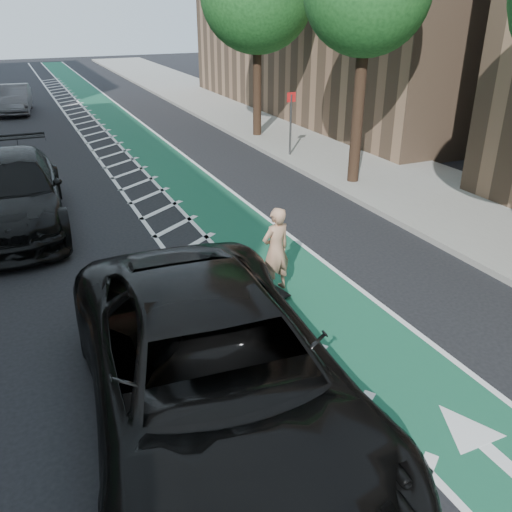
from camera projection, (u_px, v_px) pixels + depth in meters
ground at (215, 398)px, 8.26m from camera, size 120.00×120.00×0.00m
bike_lane at (193, 188)px, 17.62m from camera, size 2.00×90.00×0.01m
buffer_strip at (148, 194)px, 17.06m from camera, size 1.40×90.00×0.01m
sidewalk_right at (360, 163)px, 20.04m from camera, size 5.00×90.00×0.15m
curb_right at (302, 171)px, 19.11m from camera, size 0.12×90.00×0.16m
sign_post at (291, 123)px, 20.43m from camera, size 0.35×0.08×2.47m
skateboard at (275, 290)px, 11.20m from camera, size 0.36×0.79×0.10m
skateboarder at (276, 250)px, 10.82m from camera, size 0.72×0.55×1.78m
suv_near at (214, 374)px, 7.20m from camera, size 3.88×7.41×1.99m
suv_far at (10, 193)px, 14.23m from camera, size 2.94×6.59×1.88m
car_grey at (14, 99)px, 29.39m from camera, size 2.00×4.56×1.46m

